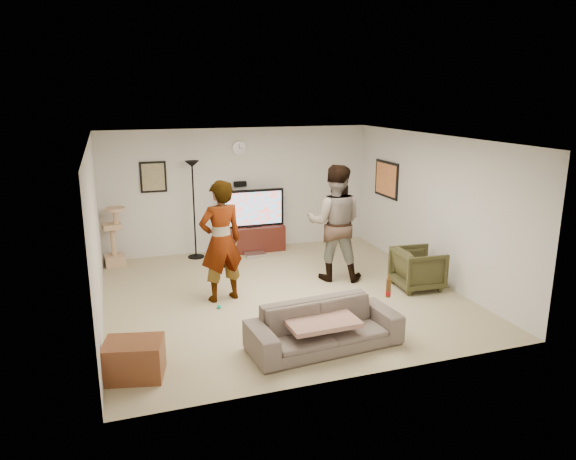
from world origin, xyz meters
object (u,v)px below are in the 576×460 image
object	(u,v)px
tv_stand	(253,238)
armchair	(418,269)
floor_lamp	(194,210)
person_right	(335,223)
tv	(253,208)
sofa	(324,326)
person_left	(221,241)
beer_bottle	(388,288)
side_table	(134,359)
cat_tree	(113,237)

from	to	relation	value
tv_stand	armchair	bearing A→B (deg)	-55.63
floor_lamp	person_right	size ratio (longest dim) A/B	0.95
tv	person_right	xyz separation A→B (m)	(0.89, -2.09, 0.10)
tv_stand	sofa	distance (m)	4.46
person_left	person_right	world-z (taller)	person_right
person_left	person_right	distance (m)	2.09
sofa	beer_bottle	distance (m)	0.99
floor_lamp	side_table	size ratio (longest dim) A/B	2.92
person_right	cat_tree	bearing A→B (deg)	-4.67
person_left	armchair	distance (m)	3.30
floor_lamp	tv	bearing A→B (deg)	3.49
cat_tree	beer_bottle	world-z (taller)	cat_tree
person_right	sofa	xyz separation A→B (m)	(-1.16, -2.36, -0.72)
floor_lamp	sofa	world-z (taller)	floor_lamp
tv	floor_lamp	world-z (taller)	floor_lamp
person_left	person_right	size ratio (longest dim) A/B	0.95
tv_stand	cat_tree	distance (m)	2.76
beer_bottle	side_table	size ratio (longest dim) A/B	0.38
side_table	sofa	bearing A→B (deg)	-0.45
sofa	cat_tree	bearing A→B (deg)	114.67
beer_bottle	cat_tree	bearing A→B (deg)	127.71
tv	person_left	bearing A→B (deg)	-115.60
person_right	sofa	world-z (taller)	person_right
tv	tv_stand	bearing A→B (deg)	0.00
floor_lamp	side_table	xyz separation A→B (m)	(-1.41, -4.36, -0.74)
tv	sofa	distance (m)	4.50
tv	sofa	xyz separation A→B (m)	(-0.27, -4.45, -0.62)
person_right	sofa	distance (m)	2.73
person_right	beer_bottle	world-z (taller)	person_right
person_left	beer_bottle	xyz separation A→B (m)	(1.80, -2.02, -0.26)
cat_tree	sofa	xyz separation A→B (m)	(2.48, -4.37, -0.28)
armchair	tv_stand	bearing A→B (deg)	38.27
tv_stand	person_left	xyz separation A→B (m)	(-1.16, -2.43, 0.69)
person_right	sofa	bearing A→B (deg)	87.99
tv_stand	person_left	bearing A→B (deg)	-115.60
armchair	cat_tree	bearing A→B (deg)	62.75
person_left	beer_bottle	world-z (taller)	person_left
tv	beer_bottle	distance (m)	4.50
tv_stand	side_table	world-z (taller)	tv_stand
person_left	side_table	distance (m)	2.58
tv	person_right	distance (m)	2.27
tv_stand	person_right	size ratio (longest dim) A/B	0.62
person_left	side_table	xyz separation A→B (m)	(-1.45, -2.00, -0.74)
tv	floor_lamp	size ratio (longest dim) A/B	0.67
person_right	armchair	bearing A→B (deg)	166.31
sofa	side_table	xyz separation A→B (m)	(-2.35, 0.02, -0.07)
floor_lamp	beer_bottle	distance (m)	4.75
beer_bottle	armchair	bearing A→B (deg)	46.68
person_right	side_table	bearing A→B (deg)	57.93
sofa	side_table	distance (m)	2.35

